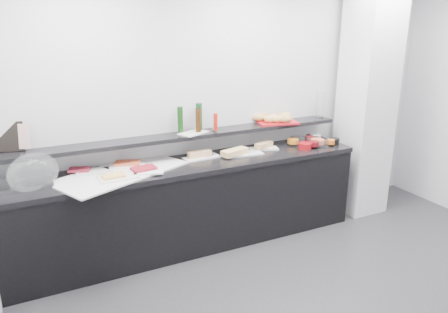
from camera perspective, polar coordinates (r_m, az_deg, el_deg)
name	(u,v)px	position (r m, az deg, el deg)	size (l,w,h in m)	color
back_wall	(239,106)	(4.76, 1.93, 6.55)	(5.00, 0.02, 2.70)	silver
column	(367,101)	(5.37, 18.14, 6.95)	(0.50, 0.50, 2.70)	silver
buffet_cabinet	(191,207)	(4.50, -4.30, -6.56)	(3.60, 0.60, 0.85)	black
counter_top	(190,165)	(4.33, -4.43, -1.12)	(3.62, 0.62, 0.05)	black
wall_shelf	(183,136)	(4.42, -5.36, 2.67)	(3.60, 0.25, 0.04)	black
cloche_base	(25,184)	(4.07, -24.52, -3.32)	(0.44, 0.29, 0.04)	#B5B6BC
cloche_dome	(33,173)	(4.00, -23.63, -1.97)	(0.44, 0.29, 0.34)	white
linen_runner	(121,173)	(4.13, -13.33, -2.05)	(1.21, 0.57, 0.01)	silver
platter_meat_a	(93,171)	(4.18, -16.76, -1.89)	(0.29, 0.19, 0.01)	silver
food_meat_a	(79,170)	(4.21, -18.37, -1.62)	(0.19, 0.12, 0.02)	maroon
platter_salmon	(123,166)	(4.27, -13.06, -1.18)	(0.34, 0.22, 0.01)	white
food_salmon	(128,163)	(4.28, -12.47, -0.82)	(0.24, 0.15, 0.02)	#E0532D
platter_cheese	(118,177)	(3.98, -13.68, -2.58)	(0.34, 0.23, 0.01)	white
food_cheese	(114,176)	(3.96, -14.23, -2.47)	(0.19, 0.12, 0.02)	#E5BA59
platter_meat_b	(149,171)	(4.06, -9.81, -1.93)	(0.27, 0.18, 0.01)	white
food_meat_b	(144,168)	(4.10, -10.45, -1.53)	(0.22, 0.14, 0.02)	maroon
sandwich_plate_left	(201,158)	(4.45, -2.96, -0.13)	(0.37, 0.16, 0.01)	white
sandwich_food_left	(199,154)	(4.45, -3.22, 0.37)	(0.24, 0.09, 0.06)	tan
tongs_left	(211,156)	(4.46, -1.76, 0.05)	(0.01, 0.01, 0.16)	silver
sandwich_plate_mid	(245,154)	(4.57, 2.71, 0.34)	(0.38, 0.16, 0.01)	silver
sandwich_food_mid	(235,152)	(4.50, 1.43, 0.59)	(0.30, 0.11, 0.06)	tan
tongs_mid	(235,157)	(4.44, 1.43, -0.03)	(0.01, 0.01, 0.16)	silver
sandwich_plate_right	(263,149)	(4.77, 5.18, 1.04)	(0.31, 0.13, 0.01)	white
sandwich_food_right	(264,145)	(4.77, 5.22, 1.49)	(0.22, 0.09, 0.06)	tan
tongs_right	(269,149)	(4.73, 5.93, 0.99)	(0.01, 0.01, 0.16)	#B5B7BD
bowl_glass_fruit	(297,140)	(5.04, 9.53, 2.09)	(0.17, 0.17, 0.07)	white
fill_glass_fruit	(293,141)	(4.96, 8.99, 2.00)	(0.13, 0.13, 0.05)	#C8731B
bowl_black_jam	(312,138)	(5.17, 11.44, 2.37)	(0.15, 0.15, 0.07)	black
fill_black_jam	(310,138)	(5.11, 11.14, 2.36)	(0.10, 0.10, 0.05)	#610D14
bowl_glass_cream	(312,139)	(5.12, 11.46, 2.21)	(0.16, 0.16, 0.07)	white
fill_glass_cream	(315,137)	(5.20, 11.82, 2.56)	(0.13, 0.13, 0.05)	white
bowl_red_jam	(305,146)	(4.83, 10.52, 1.36)	(0.14, 0.14, 0.07)	maroon
fill_red_jam	(314,144)	(4.90, 11.63, 1.65)	(0.12, 0.12, 0.05)	#520B11
bowl_glass_salmon	(319,143)	(4.97, 12.37, 1.69)	(0.16, 0.16, 0.07)	white
fill_glass_salmon	(317,141)	(5.00, 12.10, 1.94)	(0.15, 0.15, 0.05)	#E36037
bowl_black_fruit	(334,141)	(5.10, 14.23, 1.95)	(0.11, 0.11, 0.07)	black
fill_black_fruit	(331,142)	(5.01, 13.79, 1.87)	(0.08, 0.08, 0.05)	#C75F1B
framed_print	(10,137)	(4.23, -26.21, 2.32)	(0.23, 0.02, 0.26)	black
print_art	(20,136)	(4.20, -25.11, 2.39)	(0.17, 0.00, 0.22)	#CC9C93
condiment_tray	(193,133)	(4.43, -4.02, 3.10)	(0.29, 0.18, 0.01)	white
bottle_green_a	(180,120)	(4.42, -5.74, 4.83)	(0.06, 0.06, 0.26)	#10380F
bottle_brown	(198,120)	(4.42, -3.39, 4.75)	(0.06, 0.06, 0.24)	#361E09
bottle_green_b	(199,117)	(4.49, -3.28, 5.23)	(0.06, 0.06, 0.28)	#103D1D
bottle_hot	(216,122)	(4.47, -1.11, 4.52)	(0.04, 0.04, 0.18)	red
shaker_salt	(214,126)	(4.53, -1.27, 3.98)	(0.03, 0.03, 0.07)	silver
shaker_pepper	(215,125)	(4.57, -1.24, 4.11)	(0.04, 0.04, 0.07)	white
bread_tray	(277,122)	(4.92, 6.88, 4.52)	(0.44, 0.30, 0.02)	#B3131A
bread_roll_nw	(259,117)	(4.88, 4.60, 5.11)	(0.15, 0.10, 0.08)	#AD8942
bread_roll_n	(264,116)	(4.94, 5.27, 5.24)	(0.13, 0.08, 0.08)	#AB6E41
bread_roll_ne	(285,116)	(5.00, 8.02, 5.30)	(0.16, 0.10, 0.08)	tan
bread_roll_sw	(277,119)	(4.83, 6.98, 4.90)	(0.14, 0.09, 0.08)	tan
bread_roll_s	(286,119)	(4.83, 8.07, 4.86)	(0.14, 0.09, 0.08)	#B17F43
bread_roll_se	(286,118)	(4.86, 8.06, 4.94)	(0.13, 0.08, 0.08)	tan
bread_roll_midw	(270,119)	(4.82, 6.07, 4.90)	(0.14, 0.09, 0.08)	tan
bread_roll_mide	(273,117)	(4.89, 6.40, 5.09)	(0.13, 0.08, 0.08)	tan
carafe	(320,105)	(5.21, 12.42, 6.55)	(0.10, 0.10, 0.30)	silver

